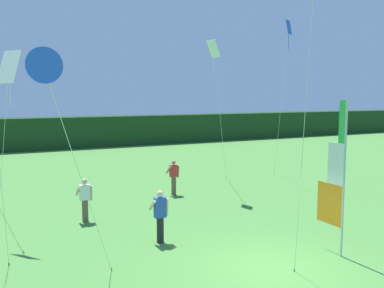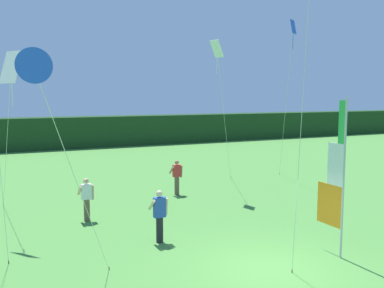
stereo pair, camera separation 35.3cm
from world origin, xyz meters
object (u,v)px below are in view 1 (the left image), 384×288
(person_near_banner, at_px, (160,215))
(person_far_left, at_px, (174,176))
(kite_white_diamond_6, at_px, (9,73))
(person_mid_field, at_px, (85,199))
(kite_blue_delta_3, at_px, (44,69))
(kite_blue_diamond_4, at_px, (287,43))
(kite_white_diamond_0, at_px, (214,58))
(banner_flag, at_px, (336,180))

(person_near_banner, distance_m, person_far_left, 6.34)
(person_far_left, bearing_deg, kite_white_diamond_6, -159.35)
(person_near_banner, height_order, person_mid_field, person_near_banner)
(kite_blue_delta_3, bearing_deg, person_mid_field, 74.34)
(person_near_banner, distance_m, kite_blue_delta_3, 7.44)
(kite_white_diamond_6, bearing_deg, person_mid_field, 5.84)
(person_near_banner, bearing_deg, person_far_left, 62.26)
(kite_blue_diamond_4, bearing_deg, person_far_left, 171.68)
(person_mid_field, distance_m, kite_white_diamond_6, 5.04)
(kite_white_diamond_0, bearing_deg, person_near_banner, -132.75)
(banner_flag, relative_size, person_far_left, 2.79)
(banner_flag, xyz_separation_m, kite_blue_diamond_4, (4.45, 7.84, 4.93))
(kite_white_diamond_0, distance_m, kite_white_diamond_6, 9.15)
(kite_white_diamond_0, height_order, kite_white_diamond_6, kite_white_diamond_0)
(person_near_banner, height_order, kite_blue_diamond_4, kite_blue_diamond_4)
(banner_flag, xyz_separation_m, kite_white_diamond_0, (0.66, 8.31, 4.08))
(person_mid_field, xyz_separation_m, kite_blue_delta_3, (-2.27, -8.08, 4.14))
(kite_white_diamond_6, bearing_deg, person_near_banner, -37.19)
(kite_blue_delta_3, bearing_deg, kite_white_diamond_0, 49.10)
(kite_white_diamond_0, xyz_separation_m, kite_blue_delta_3, (-8.74, -10.09, -1.27))
(banner_flag, bearing_deg, kite_white_diamond_0, 85.43)
(person_far_left, xyz_separation_m, kite_blue_delta_3, (-6.84, -10.45, 4.12))
(person_near_banner, xyz_separation_m, person_mid_field, (-1.62, 3.25, -0.04))
(person_far_left, height_order, kite_blue_diamond_4, kite_blue_diamond_4)
(kite_blue_delta_3, distance_m, kite_white_diamond_6, 7.85)
(person_mid_field, distance_m, kite_blue_delta_3, 9.36)
(person_far_left, bearing_deg, person_near_banner, -117.74)
(person_near_banner, relative_size, kite_blue_diamond_4, 0.20)
(banner_flag, bearing_deg, person_far_left, 98.13)
(banner_flag, bearing_deg, kite_blue_diamond_4, 60.41)
(person_far_left, relative_size, kite_white_diamond_6, 0.27)
(kite_white_diamond_0, bearing_deg, kite_blue_delta_3, -130.90)
(kite_blue_delta_3, relative_size, kite_white_diamond_6, 0.89)
(person_mid_field, bearing_deg, kite_blue_diamond_4, 8.51)
(person_mid_field, height_order, kite_white_diamond_0, kite_white_diamond_0)
(person_far_left, bearing_deg, kite_blue_delta_3, -123.19)
(person_far_left, height_order, kite_white_diamond_0, kite_white_diamond_0)
(person_near_banner, bearing_deg, kite_white_diamond_6, 142.81)
(person_near_banner, xyz_separation_m, kite_white_diamond_6, (-3.96, 3.01, 4.42))
(person_far_left, relative_size, kite_blue_delta_3, 0.31)
(banner_flag, xyz_separation_m, person_mid_field, (-5.81, 6.31, -1.33))
(person_near_banner, relative_size, person_far_left, 1.02)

